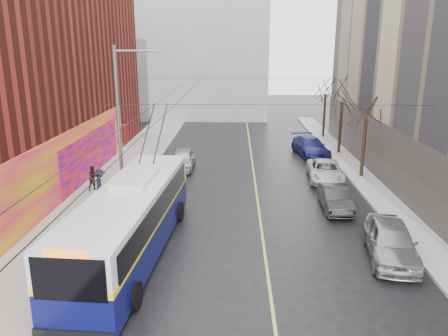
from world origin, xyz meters
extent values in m
plane|color=black|center=(0.00, 0.00, 0.00)|extent=(140.00, 140.00, 0.00)
cube|color=gray|center=(-8.00, 12.00, 0.07)|extent=(4.00, 60.00, 0.15)
cube|color=gray|center=(9.00, 12.00, 0.07)|extent=(2.00, 60.00, 0.15)
cube|color=#BFB74C|center=(1.50, 14.00, 0.00)|extent=(0.12, 50.00, 0.01)
cube|color=yellow|center=(-9.96, 10.00, 2.00)|extent=(0.08, 28.00, 4.00)
cube|color=#610598|center=(-9.92, 16.00, 1.60)|extent=(0.06, 12.00, 3.20)
cube|color=#4C4742|center=(9.97, 14.00, 2.00)|extent=(0.06, 36.00, 4.00)
cube|color=gray|center=(-6.00, 45.00, 9.00)|extent=(20.00, 12.00, 18.00)
cylinder|color=slate|center=(-6.30, 10.00, 4.50)|extent=(0.20, 0.20, 9.00)
cube|color=#64110E|center=(-5.95, 10.00, 4.20)|extent=(0.04, 0.60, 1.10)
cylinder|color=slate|center=(-5.10, 10.00, 8.70)|extent=(2.40, 0.10, 0.10)
cube|color=slate|center=(-4.00, 10.00, 8.60)|extent=(0.50, 0.22, 0.12)
cylinder|color=black|center=(-3.80, 15.00, 6.20)|extent=(0.02, 60.00, 0.02)
cylinder|color=black|center=(-2.80, 15.00, 6.20)|extent=(0.02, 60.00, 0.02)
cylinder|color=black|center=(0.00, 6.00, 6.40)|extent=(18.00, 0.02, 0.02)
cylinder|color=black|center=(0.00, 22.00, 6.40)|extent=(18.00, 0.02, 0.02)
cylinder|color=black|center=(9.00, 16.00, 2.10)|extent=(0.24, 0.24, 4.20)
cylinder|color=black|center=(9.00, 23.00, 2.24)|extent=(0.24, 0.24, 4.48)
cylinder|color=black|center=(9.00, 30.00, 2.18)|extent=(0.24, 0.24, 4.37)
cube|color=black|center=(-5.58, -1.70, 0.00)|extent=(2.26, 3.13, 0.01)
ellipsoid|color=slate|center=(-3.71, 9.92, 6.57)|extent=(0.44, 0.20, 0.12)
ellipsoid|color=slate|center=(-0.10, 9.10, 7.31)|extent=(0.44, 0.20, 0.12)
ellipsoid|color=slate|center=(-4.02, 10.65, 7.14)|extent=(0.44, 0.20, 0.12)
cube|color=#090C48|center=(-4.37, 3.89, 0.96)|extent=(3.44, 12.32, 1.52)
cube|color=silver|center=(-4.37, 3.89, 2.38)|extent=(3.44, 12.32, 1.32)
cube|color=yellow|center=(-4.37, 3.89, 1.72)|extent=(3.49, 12.36, 0.22)
cube|color=black|center=(-4.78, -2.19, 2.23)|extent=(2.33, 0.20, 1.42)
cube|color=black|center=(-3.97, 9.97, 2.23)|extent=(2.33, 0.20, 1.22)
cube|color=black|center=(-5.71, 3.98, 2.28)|extent=(0.79, 11.13, 1.01)
cube|color=black|center=(-3.04, 3.80, 2.28)|extent=(0.79, 11.13, 1.01)
cube|color=silver|center=(-4.30, 4.90, 3.19)|extent=(1.62, 3.13, 0.30)
cube|color=black|center=(-4.78, -2.23, 0.35)|extent=(2.64, 0.30, 0.30)
cylinder|color=black|center=(-5.96, -0.07, 0.51)|extent=(0.37, 1.03, 1.01)
cylinder|color=black|center=(-3.33, -0.24, 0.51)|extent=(0.37, 1.03, 1.01)
cylinder|color=black|center=(-5.42, 8.03, 0.51)|extent=(0.37, 1.03, 1.01)
cylinder|color=black|center=(-2.79, 7.85, 0.51)|extent=(0.37, 1.03, 1.01)
cylinder|color=black|center=(-4.42, 8.47, 4.66)|extent=(0.30, 3.52, 2.49)
cylinder|color=black|center=(-3.71, 8.42, 4.66)|extent=(0.30, 3.52, 2.49)
imported|color=#97989C|center=(6.90, 3.84, 0.82)|extent=(2.65, 5.06, 1.64)
imported|color=#28272A|center=(5.80, 9.73, 0.67)|extent=(1.47, 4.08, 1.34)
imported|color=silver|center=(6.33, 15.33, 0.67)|extent=(2.60, 5.00, 1.35)
imported|color=navy|center=(6.46, 22.36, 0.78)|extent=(3.03, 5.64, 1.55)
imported|color=#ADADB2|center=(-3.84, 17.97, 0.74)|extent=(1.77, 4.34, 1.47)
imported|color=black|center=(-6.85, 9.33, 0.94)|extent=(0.56, 0.67, 1.57)
imported|color=black|center=(-8.73, 12.28, 0.95)|extent=(0.98, 0.97, 1.60)
imported|color=black|center=(-7.84, 10.74, 1.06)|extent=(1.05, 1.34, 1.82)
camera|label=1|loc=(0.16, -13.64, 8.94)|focal=35.00mm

